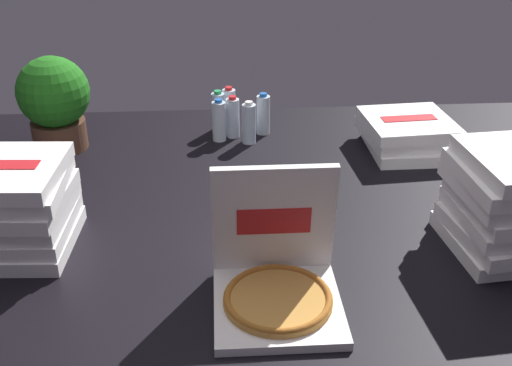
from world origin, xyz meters
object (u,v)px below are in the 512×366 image
water_bottle_0 (233,118)px  potted_plant (54,101)px  pizza_stack_right_mid (10,206)px  pizza_stack_right_far (409,134)px  water_bottle_5 (219,121)px  water_bottle_4 (218,112)px  open_pizza_box (277,277)px  water_bottle_3 (263,114)px  water_bottle_1 (229,108)px  water_bottle_2 (249,123)px

water_bottle_0 → potted_plant: potted_plant is taller
pizza_stack_right_mid → pizza_stack_right_far: size_ratio=0.98×
water_bottle_0 → water_bottle_5: bearing=-150.1°
water_bottle_4 → open_pizza_box: bearing=-83.2°
water_bottle_3 → water_bottle_5: 0.22m
water_bottle_0 → potted_plant: 0.79m
open_pizza_box → pizza_stack_right_mid: bearing=157.5°
water_bottle_0 → water_bottle_1: size_ratio=1.00×
water_bottle_1 → water_bottle_2: same height
water_bottle_1 → water_bottle_5: size_ratio=1.00×
pizza_stack_right_mid → water_bottle_5: size_ratio=2.03×
open_pizza_box → water_bottle_1: (-0.10, 1.36, 0.01)m
pizza_stack_right_far → water_bottle_3: bearing=159.8°
water_bottle_3 → open_pizza_box: bearing=-92.5°
water_bottle_1 → potted_plant: potted_plant is taller
water_bottle_2 → open_pizza_box: bearing=-89.1°
water_bottle_4 → water_bottle_0: bearing=-50.3°
open_pizza_box → water_bottle_4: size_ratio=1.99×
water_bottle_1 → potted_plant: (-0.76, -0.21, 0.13)m
potted_plant → water_bottle_3: bearing=6.6°
water_bottle_0 → water_bottle_1: (-0.01, 0.13, 0.00)m
water_bottle_1 → water_bottle_4: bearing=-136.3°
pizza_stack_right_far → potted_plant: potted_plant is taller
water_bottle_2 → potted_plant: (-0.85, -0.00, 0.13)m
water_bottle_0 → water_bottle_3: (0.14, 0.03, 0.00)m
pizza_stack_right_far → water_bottle_0: bearing=165.5°
open_pizza_box → water_bottle_3: 1.26m
open_pizza_box → water_bottle_0: open_pizza_box is taller
water_bottle_3 → potted_plant: 0.94m
pizza_stack_right_mid → potted_plant: 0.80m
water_bottle_0 → water_bottle_3: same height
water_bottle_2 → potted_plant: bearing=-179.9°
pizza_stack_right_far → water_bottle_0: (-0.77, 0.20, 0.02)m
water_bottle_3 → water_bottle_5: bearing=-162.1°
pizza_stack_right_far → pizza_stack_right_mid: bearing=-156.2°
pizza_stack_right_mid → water_bottle_3: 1.28m
open_pizza_box → water_bottle_4: (-0.16, 1.31, 0.01)m
water_bottle_3 → water_bottle_4: same height
water_bottle_0 → water_bottle_5: 0.07m
open_pizza_box → water_bottle_0: (-0.09, 1.23, 0.01)m
pizza_stack_right_mid → water_bottle_2: bearing=44.1°
water_bottle_1 → water_bottle_5: 0.17m
water_bottle_2 → water_bottle_5: (-0.14, 0.04, 0.00)m
water_bottle_2 → potted_plant: size_ratio=0.47×
pizza_stack_right_mid → potted_plant: potted_plant is taller
water_bottle_1 → water_bottle_5: bearing=-106.8°
potted_plant → pizza_stack_right_far: bearing=-4.6°
potted_plant → pizza_stack_right_mid: bearing=-88.5°
pizza_stack_right_mid → water_bottle_2: 1.15m
open_pizza_box → water_bottle_0: bearing=94.2°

